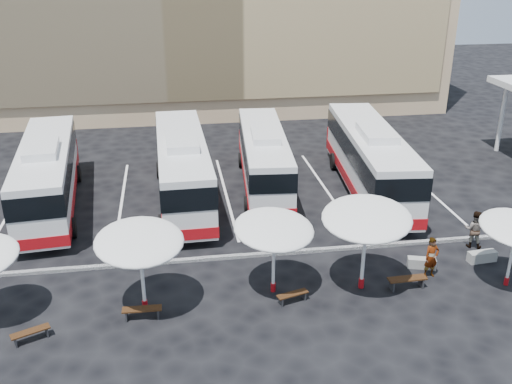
{
  "coord_description": "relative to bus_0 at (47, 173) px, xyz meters",
  "views": [
    {
      "loc": [
        -2.99,
        -22.62,
        13.22
      ],
      "look_at": [
        1.0,
        3.0,
        2.2
      ],
      "focal_mm": 40.0,
      "sensor_mm": 36.0,
      "label": 1
    }
  ],
  "objects": [
    {
      "name": "ground",
      "position": [
        9.79,
        -7.81,
        -2.02
      ],
      "size": [
        120.0,
        120.0,
        0.0
      ],
      "primitive_type": "plane",
      "color": "black",
      "rests_on": "ground"
    },
    {
      "name": "curb_divider",
      "position": [
        9.79,
        -7.31,
        -1.94
      ],
      "size": [
        34.0,
        0.25,
        0.15
      ],
      "primitive_type": "cube",
      "color": "black",
      "rests_on": "ground"
    },
    {
      "name": "bay_lines",
      "position": [
        9.79,
        0.19,
        -2.01
      ],
      "size": [
        24.15,
        12.0,
        0.01
      ],
      "color": "white",
      "rests_on": "ground"
    },
    {
      "name": "bus_0",
      "position": [
        0.0,
        0.0,
        0.0
      ],
      "size": [
        3.8,
        12.63,
        3.95
      ],
      "rotation": [
        0.0,
        0.0,
        0.1
      ],
      "color": "silver",
      "rests_on": "ground"
    },
    {
      "name": "bus_1",
      "position": [
        7.33,
        -0.09,
        0.03
      ],
      "size": [
        3.14,
        12.67,
        4.01
      ],
      "rotation": [
        0.0,
        0.0,
        0.02
      ],
      "color": "silver",
      "rests_on": "ground"
    },
    {
      "name": "bus_2",
      "position": [
        12.2,
        1.23,
        -0.13
      ],
      "size": [
        3.45,
        11.83,
        3.7
      ],
      "rotation": [
        0.0,
        0.0,
        -0.08
      ],
      "color": "silver",
      "rests_on": "ground"
    },
    {
      "name": "bus_3",
      "position": [
        18.17,
        -0.52,
        0.1
      ],
      "size": [
        4.03,
        13.24,
        4.13
      ],
      "rotation": [
        0.0,
        0.0,
        -0.1
      ],
      "color": "silver",
      "rests_on": "ground"
    },
    {
      "name": "sunshade_1",
      "position": [
        5.36,
        -10.83,
        1.01
      ],
      "size": [
        4.07,
        4.1,
        3.57
      ],
      "rotation": [
        0.0,
        0.0,
        0.22
      ],
      "color": "silver",
      "rests_on": "ground"
    },
    {
      "name": "sunshade_2",
      "position": [
        10.65,
        -10.34,
        0.89
      ],
      "size": [
        4.15,
        4.18,
        3.42
      ],
      "rotation": [
        0.0,
        0.0,
        0.33
      ],
      "color": "silver",
      "rests_on": "ground"
    },
    {
      "name": "sunshade_3",
      "position": [
        14.4,
        -10.64,
        1.23
      ],
      "size": [
        4.82,
        4.85,
        3.83
      ],
      "rotation": [
        0.0,
        0.0,
        -0.41
      ],
      "color": "silver",
      "rests_on": "ground"
    },
    {
      "name": "wood_bench_0",
      "position": [
        1.28,
        -12.22,
        -1.69
      ],
      "size": [
        1.41,
        0.91,
        0.42
      ],
      "rotation": [
        0.0,
        0.0,
        0.43
      ],
      "color": "black",
      "rests_on": "ground"
    },
    {
      "name": "wood_bench_1",
      "position": [
        5.28,
        -11.47,
        -1.66
      ],
      "size": [
        1.53,
        0.45,
        0.47
      ],
      "rotation": [
        0.0,
        0.0,
        -0.03
      ],
      "color": "black",
      "rests_on": "ground"
    },
    {
      "name": "wood_bench_2",
      "position": [
        11.28,
        -11.26,
        -1.7
      ],
      "size": [
        1.37,
        0.71,
        0.41
      ],
      "rotation": [
        0.0,
        0.0,
        0.29
      ],
      "color": "black",
      "rests_on": "ground"
    },
    {
      "name": "wood_bench_3",
      "position": [
        16.28,
        -11.0,
        -1.63
      ],
      "size": [
        1.67,
        0.5,
        0.51
      ],
      "rotation": [
        0.0,
        0.0,
        0.03
      ],
      "color": "black",
      "rests_on": "ground"
    },
    {
      "name": "conc_bench_0",
      "position": [
        17.62,
        -9.47,
        -1.78
      ],
      "size": [
        1.3,
        0.75,
        0.46
      ],
      "primitive_type": "cube",
      "rotation": [
        0.0,
        0.0,
        -0.29
      ],
      "color": "gray",
      "rests_on": "ground"
    },
    {
      "name": "conc_bench_1",
      "position": [
        20.61,
        -9.37,
        -1.77
      ],
      "size": [
        1.36,
        0.55,
        0.5
      ],
      "primitive_type": "cube",
      "rotation": [
        0.0,
        0.0,
        0.08
      ],
      "color": "gray",
      "rests_on": "ground"
    },
    {
      "name": "passenger_0",
      "position": [
        17.66,
        -10.22,
        -1.08
      ],
      "size": [
        0.75,
        0.57,
        1.87
      ],
      "primitive_type": "imported",
      "rotation": [
        0.0,
        0.0,
        0.19
      ],
      "color": "black",
      "rests_on": "ground"
    },
    {
      "name": "passenger_1",
      "position": [
        20.87,
        -8.01,
        -1.08
      ],
      "size": [
        1.15,
        1.07,
        1.88
      ],
      "primitive_type": "imported",
      "rotation": [
        0.0,
        0.0,
        2.62
      ],
      "color": "black",
      "rests_on": "ground"
    }
  ]
}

